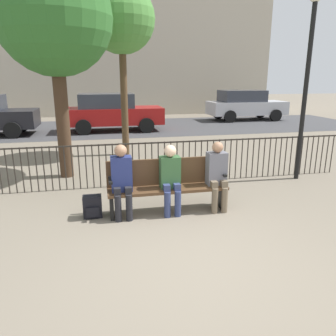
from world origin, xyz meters
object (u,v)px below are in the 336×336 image
tree_1 (121,21)px  parked_car_0 (112,112)px  seated_person_1 (170,176)px  backpack (93,207)px  seated_person_0 (122,178)px  parked_car_2 (245,105)px  tree_0 (54,18)px  lamp_post (309,60)px  seated_person_2 (217,173)px  park_bench (167,183)px

tree_1 → parked_car_0: (-0.18, 4.73, -2.96)m
seated_person_1 → backpack: bearing=175.9°
seated_person_0 → parked_car_2: parked_car_2 is taller
tree_0 → parked_car_2: size_ratio=1.14×
seated_person_0 → seated_person_1: seated_person_0 is taller
lamp_post → parked_car_0: size_ratio=0.96×
seated_person_1 → parked_car_2: size_ratio=0.29×
seated_person_1 → tree_1: size_ratio=0.25×
lamp_post → tree_1: bearing=137.9°
seated_person_2 → parked_car_0: bearing=98.4°
park_bench → seated_person_0: seated_person_0 is taller
seated_person_2 → tree_1: bearing=104.4°
seated_person_0 → seated_person_2: bearing=-0.0°
park_bench → parked_car_2: 13.50m
tree_1 → parked_car_0: size_ratio=1.14×
backpack → seated_person_1: bearing=-4.1°
tree_0 → lamp_post: bearing=-14.0°
backpack → lamp_post: 5.41m
tree_0 → tree_1: (1.58, 2.02, 0.31)m
seated_person_2 → backpack: bearing=177.5°
backpack → tree_1: (0.96, 4.59, 3.62)m
seated_person_0 → lamp_post: 4.78m
seated_person_2 → parked_car_0: (-1.38, 9.41, 0.17)m
seated_person_1 → seated_person_2: size_ratio=0.98×
parked_car_0 → tree_1: bearing=-87.8°
tree_1 → lamp_post: (3.69, -3.33, -1.16)m
backpack → lamp_post: lamp_post is taller
seated_person_1 → seated_person_2: 0.84m
park_bench → backpack: bearing=-178.4°
parked_car_0 → parked_car_2: (7.34, 2.35, 0.00)m
seated_person_2 → tree_0: size_ratio=0.26×
tree_0 → seated_person_2: bearing=-43.8°
lamp_post → parked_car_2: lamp_post is taller
lamp_post → parked_car_0: bearing=115.6°
park_bench → backpack: 1.33m
seated_person_2 → parked_car_2: bearing=63.1°
seated_person_2 → parked_car_0: size_ratio=0.29×
seated_person_2 → tree_0: 4.78m
parked_car_2 → seated_person_1: bearing=-120.0°
seated_person_2 → parked_car_0: 9.52m
tree_1 → parked_car_2: 10.50m
seated_person_0 → seated_person_2: size_ratio=1.02×
seated_person_0 → seated_person_2: (1.66, -0.00, -0.01)m
tree_1 → tree_0: bearing=-128.1°
backpack → lamp_post: size_ratio=0.09×
seated_person_1 → lamp_post: bearing=22.2°
lamp_post → seated_person_0: bearing=-161.9°
park_bench → tree_1: (-0.33, 4.56, 3.30)m
seated_person_2 → parked_car_0: parked_car_0 is taller
park_bench → tree_1: 5.64m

